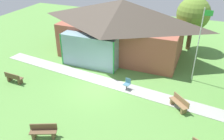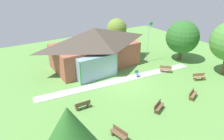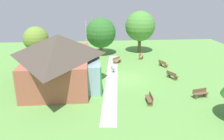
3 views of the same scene
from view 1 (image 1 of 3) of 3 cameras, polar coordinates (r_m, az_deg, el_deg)
The scene contains 9 objects.
ground_plane at distance 17.84m, azimuth -3.60°, elevation -4.42°, with size 44.00×44.00×0.00m, color #609947.
pavilion at distance 22.36m, azimuth 2.20°, elevation 10.38°, with size 11.99×7.84×5.25m.
footpath at distance 18.67m, azimuth -2.17°, elevation -2.70°, with size 20.11×1.30×0.03m, color #ADADA8.
flagpole at distance 18.54m, azimuth 20.37°, elevation 6.18°, with size 0.64×0.08×5.79m.
bench_front_center at distance 14.09m, azimuth -16.31°, elevation -14.19°, with size 1.55×1.01×0.84m.
bench_mid_right at distance 16.18m, azimuth 16.02°, elevation -7.82°, with size 1.39×1.36×0.84m.
bench_mid_left at distance 19.85m, azimuth -22.75°, elevation -1.80°, with size 1.52×0.51×0.84m.
patio_chair_lawn_spare at distance 17.53m, azimuth 3.70°, elevation -3.47°, with size 0.52×0.52×0.86m.
tree_behind_pavilion_right at distance 24.53m, azimuth 19.18°, elevation 12.73°, with size 3.22×3.22×5.27m.
Camera 1 is at (6.67, -13.41, 9.71)m, focal length 37.57 mm.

